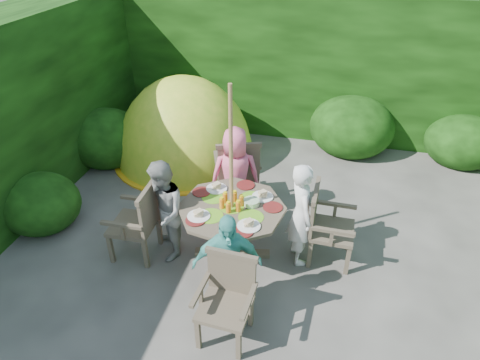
% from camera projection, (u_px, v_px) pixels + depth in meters
% --- Properties ---
extents(ground, '(60.00, 60.00, 0.00)m').
position_uv_depth(ground, '(287.00, 275.00, 4.99)').
color(ground, '#413F3A').
rests_on(ground, ground).
extents(hedge_enclosure, '(9.00, 9.00, 2.50)m').
position_uv_depth(hedge_enclosure, '(309.00, 130.00, 5.41)').
color(hedge_enclosure, black).
rests_on(hedge_enclosure, ground).
extents(patio_table, '(1.49, 1.49, 0.88)m').
position_uv_depth(patio_table, '(232.00, 215.00, 4.95)').
color(patio_table, '#42382B').
rests_on(patio_table, ground).
extents(parasol_pole, '(0.05, 0.05, 2.20)m').
position_uv_depth(parasol_pole, '(231.00, 180.00, 4.69)').
color(parasol_pole, olive).
rests_on(parasol_pole, ground).
extents(garden_chair_right, '(0.51, 0.57, 0.94)m').
position_uv_depth(garden_chair_right, '(326.00, 224.00, 4.99)').
color(garden_chair_right, '#42382B').
rests_on(garden_chair_right, ground).
extents(garden_chair_left, '(0.53, 0.58, 0.95)m').
position_uv_depth(garden_chair_left, '(139.00, 221.00, 5.04)').
color(garden_chair_left, '#42382B').
rests_on(garden_chair_left, ground).
extents(garden_chair_back, '(0.76, 0.72, 1.02)m').
position_uv_depth(garden_chair_back, '(238.00, 171.00, 5.91)').
color(garden_chair_back, '#42382B').
rests_on(garden_chair_back, ground).
extents(garden_chair_front, '(0.55, 0.50, 0.88)m').
position_uv_depth(garden_chair_front, '(227.00, 297.00, 4.10)').
color(garden_chair_front, '#42382B').
rests_on(garden_chair_front, ground).
extents(child_right, '(0.47, 0.56, 1.31)m').
position_uv_depth(child_right, '(301.00, 214.00, 4.90)').
color(child_right, silver).
rests_on(child_right, ground).
extents(child_left, '(0.71, 0.77, 1.28)m').
position_uv_depth(child_left, '(163.00, 212.00, 4.97)').
color(child_left, gray).
rests_on(child_left, ground).
extents(child_back, '(0.75, 0.60, 1.33)m').
position_uv_depth(child_back, '(235.00, 175.00, 5.60)').
color(child_back, '#EB6184').
rests_on(child_back, ground).
extents(child_front, '(0.77, 0.51, 1.21)m').
position_uv_depth(child_front, '(227.00, 264.00, 4.29)').
color(child_front, '#4EB6AB').
rests_on(child_front, ground).
extents(dome_tent, '(2.76, 2.76, 2.79)m').
position_uv_depth(dome_tent, '(186.00, 157.00, 7.37)').
color(dome_tent, '#9EC826').
rests_on(dome_tent, ground).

